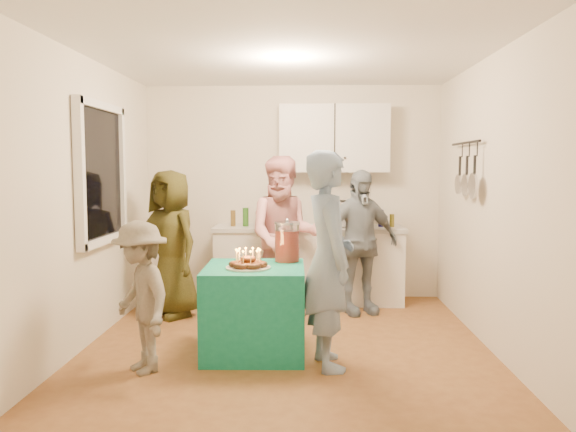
{
  "coord_description": "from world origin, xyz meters",
  "views": [
    {
      "loc": [
        0.18,
        -4.93,
        1.61
      ],
      "look_at": [
        0.0,
        0.35,
        1.15
      ],
      "focal_mm": 35.0,
      "sensor_mm": 36.0,
      "label": 1
    }
  ],
  "objects_px": {
    "counter": "(309,266)",
    "woman_back_right": "(359,242)",
    "punch_jar": "(287,243)",
    "woman_back_center": "(285,236)",
    "woman_back_left": "(171,244)",
    "child_near_left": "(141,297)",
    "man_birthday": "(328,260)",
    "party_table": "(255,310)",
    "microwave": "(348,214)"
  },
  "relations": [
    {
      "from": "counter",
      "to": "woman_back_left",
      "type": "bearing_deg",
      "value": -154.98
    },
    {
      "from": "man_birthday",
      "to": "child_near_left",
      "type": "relative_size",
      "value": 1.46
    },
    {
      "from": "party_table",
      "to": "woman_back_right",
      "type": "bearing_deg",
      "value": 53.39
    },
    {
      "from": "counter",
      "to": "punch_jar",
      "type": "height_order",
      "value": "punch_jar"
    },
    {
      "from": "woman_back_center",
      "to": "woman_back_left",
      "type": "bearing_deg",
      "value": -178.89
    },
    {
      "from": "man_birthday",
      "to": "child_near_left",
      "type": "height_order",
      "value": "man_birthday"
    },
    {
      "from": "woman_back_center",
      "to": "woman_back_right",
      "type": "xyz_separation_m",
      "value": [
        0.81,
        0.12,
        -0.07
      ]
    },
    {
      "from": "microwave",
      "to": "man_birthday",
      "type": "xyz_separation_m",
      "value": [
        -0.31,
        -2.18,
        -0.19
      ]
    },
    {
      "from": "microwave",
      "to": "party_table",
      "type": "xyz_separation_m",
      "value": [
        -0.93,
        -1.88,
        -0.68
      ]
    },
    {
      "from": "counter",
      "to": "microwave",
      "type": "xyz_separation_m",
      "value": [
        0.46,
        0.0,
        0.63
      ]
    },
    {
      "from": "punch_jar",
      "to": "counter",
      "type": "bearing_deg",
      "value": 82.94
    },
    {
      "from": "counter",
      "to": "man_birthday",
      "type": "bearing_deg",
      "value": -86.02
    },
    {
      "from": "man_birthday",
      "to": "child_near_left",
      "type": "distance_m",
      "value": 1.51
    },
    {
      "from": "party_table",
      "to": "woman_back_center",
      "type": "bearing_deg",
      "value": 80.4
    },
    {
      "from": "microwave",
      "to": "punch_jar",
      "type": "height_order",
      "value": "microwave"
    },
    {
      "from": "man_birthday",
      "to": "woman_back_left",
      "type": "height_order",
      "value": "man_birthday"
    },
    {
      "from": "counter",
      "to": "child_near_left",
      "type": "xyz_separation_m",
      "value": [
        -1.32,
        -2.36,
        0.17
      ]
    },
    {
      "from": "microwave",
      "to": "man_birthday",
      "type": "bearing_deg",
      "value": -93.75
    },
    {
      "from": "party_table",
      "to": "woman_back_center",
      "type": "distance_m",
      "value": 1.36
    },
    {
      "from": "punch_jar",
      "to": "woman_back_right",
      "type": "xyz_separation_m",
      "value": [
        0.75,
        1.1,
        -0.14
      ]
    },
    {
      "from": "counter",
      "to": "woman_back_center",
      "type": "bearing_deg",
      "value": -112.43
    },
    {
      "from": "microwave",
      "to": "woman_back_right",
      "type": "bearing_deg",
      "value": -76.35
    },
    {
      "from": "woman_back_center",
      "to": "child_near_left",
      "type": "distance_m",
      "value": 2.05
    },
    {
      "from": "woman_back_left",
      "to": "woman_back_center",
      "type": "distance_m",
      "value": 1.23
    },
    {
      "from": "punch_jar",
      "to": "woman_back_center",
      "type": "distance_m",
      "value": 0.99
    },
    {
      "from": "man_birthday",
      "to": "woman_back_right",
      "type": "distance_m",
      "value": 1.71
    },
    {
      "from": "punch_jar",
      "to": "woman_back_left",
      "type": "distance_m",
      "value": 1.59
    },
    {
      "from": "counter",
      "to": "party_table",
      "type": "height_order",
      "value": "counter"
    },
    {
      "from": "counter",
      "to": "child_near_left",
      "type": "height_order",
      "value": "child_near_left"
    },
    {
      "from": "counter",
      "to": "microwave",
      "type": "bearing_deg",
      "value": 0.0
    },
    {
      "from": "counter",
      "to": "microwave",
      "type": "relative_size",
      "value": 4.04
    },
    {
      "from": "microwave",
      "to": "punch_jar",
      "type": "xyz_separation_m",
      "value": [
        -0.66,
        -1.61,
        -0.13
      ]
    },
    {
      "from": "counter",
      "to": "woman_back_right",
      "type": "distance_m",
      "value": 0.83
    },
    {
      "from": "woman_back_center",
      "to": "child_near_left",
      "type": "height_order",
      "value": "woman_back_center"
    },
    {
      "from": "woman_back_left",
      "to": "woman_back_right",
      "type": "relative_size",
      "value": 1.0
    },
    {
      "from": "punch_jar",
      "to": "woman_back_right",
      "type": "bearing_deg",
      "value": 55.88
    },
    {
      "from": "woman_back_center",
      "to": "counter",
      "type": "bearing_deg",
      "value": 65.55
    },
    {
      "from": "party_table",
      "to": "child_near_left",
      "type": "bearing_deg",
      "value": -150.41
    },
    {
      "from": "woman_back_center",
      "to": "child_near_left",
      "type": "relative_size",
      "value": 1.45
    },
    {
      "from": "microwave",
      "to": "child_near_left",
      "type": "distance_m",
      "value": 2.99
    },
    {
      "from": "counter",
      "to": "child_near_left",
      "type": "distance_m",
      "value": 2.71
    },
    {
      "from": "punch_jar",
      "to": "woman_back_center",
      "type": "height_order",
      "value": "woman_back_center"
    },
    {
      "from": "party_table",
      "to": "man_birthday",
      "type": "distance_m",
      "value": 0.85
    },
    {
      "from": "counter",
      "to": "woman_back_left",
      "type": "relative_size",
      "value": 1.39
    },
    {
      "from": "party_table",
      "to": "child_near_left",
      "type": "xyz_separation_m",
      "value": [
        -0.85,
        -0.48,
        0.22
      ]
    },
    {
      "from": "woman_back_left",
      "to": "woman_back_right",
      "type": "xyz_separation_m",
      "value": [
        2.03,
        0.18,
        0.0
      ]
    },
    {
      "from": "microwave",
      "to": "party_table",
      "type": "relative_size",
      "value": 0.64
    },
    {
      "from": "woman_back_left",
      "to": "party_table",
      "type": "bearing_deg",
      "value": -12.39
    },
    {
      "from": "punch_jar",
      "to": "man_birthday",
      "type": "height_order",
      "value": "man_birthday"
    },
    {
      "from": "party_table",
      "to": "woman_back_right",
      "type": "height_order",
      "value": "woman_back_right"
    }
  ]
}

